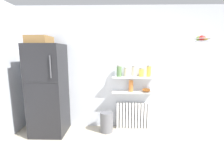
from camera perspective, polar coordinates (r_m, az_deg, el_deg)
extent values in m
cube|color=silver|center=(3.72, 3.18, 5.04)|extent=(7.04, 0.10, 2.60)
cube|color=black|center=(3.67, -20.64, -1.89)|extent=(0.66, 0.67, 1.82)
cube|color=#262628|center=(3.32, -23.02, 0.55)|extent=(0.65, 0.01, 0.01)
cylinder|color=#4C4C51|center=(3.19, -20.00, 5.45)|extent=(0.02, 0.02, 0.40)
cube|color=olive|center=(3.64, -23.15, 13.43)|extent=(0.40, 0.47, 0.15)
cube|color=white|center=(3.82, 1.89, -10.45)|extent=(0.05, 0.12, 0.57)
cube|color=white|center=(3.82, 2.92, -10.45)|extent=(0.05, 0.12, 0.57)
cube|color=white|center=(3.83, 3.94, -10.45)|extent=(0.05, 0.12, 0.57)
cube|color=white|center=(3.83, 4.95, -10.44)|extent=(0.05, 0.12, 0.57)
cube|color=white|center=(3.84, 5.97, -10.43)|extent=(0.05, 0.12, 0.57)
cube|color=white|center=(3.84, 6.98, -10.42)|extent=(0.05, 0.12, 0.57)
cube|color=white|center=(3.85, 7.99, -10.41)|extent=(0.05, 0.12, 0.57)
cube|color=white|center=(3.86, 9.00, -10.39)|extent=(0.05, 0.12, 0.57)
cube|color=white|center=(3.87, 10.00, -10.37)|extent=(0.05, 0.12, 0.57)
cube|color=white|center=(3.88, 10.99, -10.34)|extent=(0.05, 0.12, 0.57)
cube|color=white|center=(3.89, 11.98, -10.32)|extent=(0.05, 0.12, 0.57)
cube|color=white|center=(3.66, 7.21, -2.72)|extent=(0.91, 0.22, 0.02)
cube|color=white|center=(3.60, 7.33, 2.29)|extent=(0.91, 0.22, 0.02)
cylinder|color=#5B7F4C|center=(3.56, 2.40, 4.23)|extent=(0.10, 0.10, 0.21)
cylinder|color=gray|center=(3.55, 2.41, 6.10)|extent=(0.10, 0.10, 0.02)
cylinder|color=beige|center=(3.57, 4.89, 3.88)|extent=(0.11, 0.11, 0.17)
cylinder|color=gray|center=(3.56, 4.91, 5.42)|extent=(0.11, 0.11, 0.02)
cylinder|color=beige|center=(3.58, 7.37, 4.10)|extent=(0.09, 0.09, 0.20)
cylinder|color=gray|center=(3.57, 7.41, 5.88)|extent=(0.08, 0.08, 0.02)
cylinder|color=yellow|center=(3.60, 9.82, 3.73)|extent=(0.10, 0.10, 0.16)
cylinder|color=gray|center=(3.60, 9.86, 5.16)|extent=(0.09, 0.09, 0.02)
cylinder|color=yellow|center=(3.63, 12.26, 4.11)|extent=(0.09, 0.09, 0.21)
cylinder|color=gray|center=(3.62, 12.33, 5.96)|extent=(0.08, 0.08, 0.02)
cylinder|color=#CC7033|center=(3.62, 6.38, -0.65)|extent=(0.10, 0.10, 0.24)
ellipsoid|color=orange|center=(3.68, 11.43, -1.94)|extent=(0.17, 0.17, 0.08)
cylinder|color=slate|center=(3.67, -1.87, -12.64)|extent=(0.27, 0.27, 0.43)
torus|color=#B2B2B7|center=(3.42, 27.89, 13.29)|extent=(0.28, 0.28, 0.01)
cylinder|color=#A8A8AD|center=(3.42, 27.84, 12.63)|extent=(0.23, 0.23, 0.01)
sphere|color=red|center=(3.44, 28.26, 13.39)|extent=(0.09, 0.09, 0.09)
sphere|color=#7FAD38|center=(3.44, 27.04, 13.44)|extent=(0.08, 0.08, 0.08)
sphere|color=red|center=(3.38, 27.86, 13.50)|extent=(0.09, 0.09, 0.09)
ellipsoid|color=yellow|center=(3.41, 28.61, 13.16)|extent=(0.08, 0.18, 0.05)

